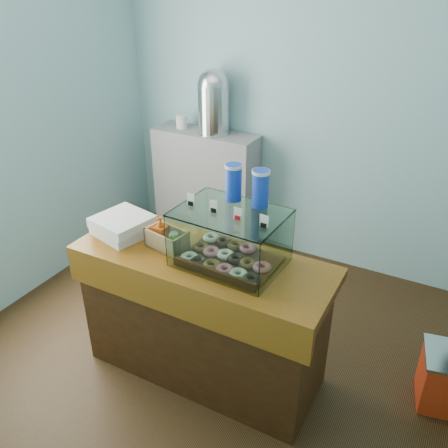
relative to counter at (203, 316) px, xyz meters
The scene contains 8 objects.
ground 0.52m from the counter, 90.00° to the left, with size 3.50×3.50×0.00m, color black.
room_shell 1.27m from the counter, 84.37° to the left, with size 3.54×3.04×2.82m.
counter is the anchor object (origin of this frame).
back_shelf 1.82m from the counter, 119.76° to the left, with size 1.00×0.32×1.10m, color gray.
display_case 0.64m from the counter, 20.04° to the left, with size 0.62×0.47×0.55m.
condiment_crate 0.57m from the counter, behind, with size 0.27×0.19×0.19m.
pastry_boxes 0.78m from the counter, behind, with size 0.39×0.39×0.13m.
coffee_urn 2.01m from the counter, 117.09° to the left, with size 0.31×0.31×0.57m.
Camera 1 is at (1.25, -2.29, 2.42)m, focal length 38.00 mm.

